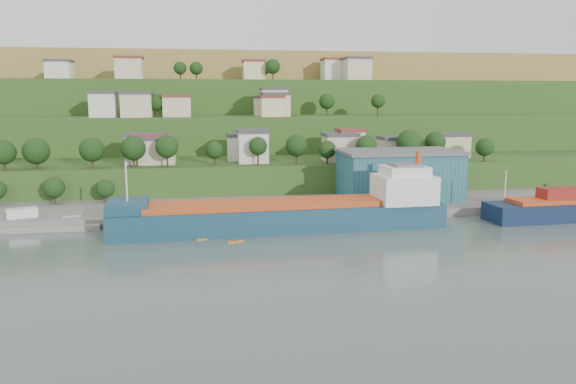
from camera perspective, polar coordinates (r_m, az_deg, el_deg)
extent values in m
plane|color=#4B5B56|center=(114.57, -2.13, -4.85)|extent=(500.00, 500.00, 0.00)
cube|color=slate|center=(144.91, 4.43, -1.79)|extent=(220.00, 26.00, 4.00)
cube|color=slate|center=(141.60, -26.00, -3.02)|extent=(40.00, 18.00, 2.40)
cube|color=#284719|center=(169.12, -4.38, -0.14)|extent=(260.00, 32.00, 20.00)
cube|color=#284719|center=(198.67, -5.08, 1.32)|extent=(280.00, 32.00, 44.00)
cube|color=#284719|center=(228.34, -5.59, 2.39)|extent=(300.00, 32.00, 70.00)
cube|color=olive|center=(301.81, -6.43, 4.14)|extent=(360.00, 120.00, 96.00)
cube|color=silver|center=(164.88, -14.41, 4.19)|extent=(9.80, 7.84, 7.65)
cube|color=#3F3F44|center=(164.55, -14.47, 5.67)|extent=(10.40, 8.44, 0.90)
cube|color=beige|center=(164.02, -13.95, 4.16)|extent=(8.94, 7.90, 7.58)
cube|color=brown|center=(163.69, -14.01, 5.64)|extent=(9.54, 8.50, 0.90)
cube|color=beige|center=(162.15, -13.15, 4.00)|extent=(9.84, 7.77, 6.81)
cube|color=#3F3F44|center=(161.83, -13.20, 5.36)|extent=(10.44, 8.37, 0.90)
cube|color=silver|center=(168.28, -4.87, 4.44)|extent=(7.46, 7.59, 6.99)
cube|color=#3F3F44|center=(167.97, -4.89, 5.79)|extent=(8.06, 8.19, 0.90)
cube|color=silver|center=(161.94, -3.61, 4.53)|extent=(8.36, 8.72, 8.51)
cube|color=#3F3F44|center=(161.59, -3.62, 6.19)|extent=(8.96, 9.32, 0.90)
cube|color=beige|center=(166.56, 5.31, 4.43)|extent=(9.41, 8.02, 7.28)
cube|color=#3F3F44|center=(166.25, 5.33, 5.84)|extent=(10.01, 8.62, 0.90)
cube|color=silver|center=(170.71, 6.33, 4.72)|extent=(7.30, 7.81, 8.34)
cube|color=brown|center=(170.38, 6.36, 6.27)|extent=(7.90, 8.41, 0.90)
cube|color=beige|center=(173.46, 10.89, 4.30)|extent=(9.41, 8.32, 6.01)
cube|color=#3F3F44|center=(173.18, 10.93, 5.44)|extent=(10.01, 8.92, 0.90)
cube|color=beige|center=(183.37, 16.22, 4.46)|extent=(9.43, 8.03, 6.61)
cube|color=#3F3F44|center=(183.09, 16.28, 5.63)|extent=(10.03, 8.63, 0.90)
cube|color=silver|center=(196.87, -18.21, 8.34)|extent=(8.28, 8.69, 7.62)
cube|color=#3F3F44|center=(196.86, -18.27, 9.58)|extent=(8.88, 9.29, 0.90)
cube|color=beige|center=(194.16, -15.09, 8.46)|extent=(9.84, 8.77, 7.44)
cube|color=#3F3F44|center=(194.14, -15.14, 9.68)|extent=(10.44, 9.37, 0.90)
cube|color=beige|center=(194.43, -11.21, 8.46)|extent=(9.12, 8.57, 6.48)
cube|color=brown|center=(194.40, -11.24, 9.55)|extent=(9.72, 9.17, 0.90)
cube|color=beige|center=(199.73, -2.13, 8.61)|extent=(8.79, 7.36, 6.13)
cube|color=#3F3F44|center=(199.70, -2.14, 9.62)|extent=(9.39, 7.96, 0.90)
cube|color=beige|center=(192.81, -1.66, 8.60)|extent=(7.67, 7.52, 6.29)
cube|color=brown|center=(192.78, -1.66, 9.67)|extent=(8.27, 8.12, 0.90)
cube|color=beige|center=(198.03, -1.44, 9.02)|extent=(8.83, 7.52, 8.99)
cube|color=#3F3F44|center=(198.04, -1.45, 10.45)|extent=(9.43, 8.12, 0.90)
cube|color=beige|center=(195.06, -1.26, 8.76)|extent=(9.27, 7.31, 7.28)
cube|color=#3F3F44|center=(195.04, -1.26, 9.96)|extent=(9.87, 7.91, 0.90)
cube|color=silver|center=(228.18, -22.21, 11.33)|extent=(8.72, 8.50, 6.27)
cube|color=#3F3F44|center=(228.36, -22.27, 12.23)|extent=(9.32, 9.10, 0.90)
cube|color=beige|center=(223.04, -15.82, 11.90)|extent=(9.73, 8.60, 7.63)
cube|color=brown|center=(223.28, -15.88, 13.00)|extent=(10.33, 9.20, 0.90)
cube|color=beige|center=(230.06, -3.51, 12.13)|extent=(8.32, 8.14, 7.33)
cube|color=brown|center=(230.27, -3.52, 13.15)|extent=(8.92, 8.74, 0.90)
cube|color=silver|center=(238.11, 4.56, 12.17)|extent=(8.46, 8.80, 8.49)
cube|color=brown|center=(238.36, 4.58, 13.30)|extent=(9.06, 9.40, 0.90)
cube|color=beige|center=(231.25, 7.04, 12.19)|extent=(9.88, 8.47, 8.41)
cube|color=#3F3F44|center=(231.51, 7.06, 13.34)|extent=(10.48, 9.07, 0.90)
cube|color=silver|center=(233.31, 6.91, 12.07)|extent=(7.58, 7.53, 7.57)
cube|color=#3F3F44|center=(233.53, 6.93, 13.11)|extent=(8.18, 8.13, 0.90)
cylinder|color=#382619|center=(162.32, -26.85, 2.51)|extent=(0.50, 0.50, 2.84)
sphere|color=black|center=(162.01, -26.94, 3.61)|extent=(6.27, 6.27, 6.27)
cylinder|color=#382619|center=(161.82, -24.14, 2.67)|extent=(0.50, 0.50, 2.71)
sphere|color=black|center=(161.50, -24.22, 3.82)|extent=(6.98, 6.98, 6.98)
cylinder|color=#382619|center=(157.51, -19.24, 2.87)|extent=(0.50, 0.50, 3.11)
sphere|color=black|center=(157.18, -19.31, 4.08)|extent=(6.50, 6.50, 6.50)
cylinder|color=#382619|center=(158.07, -15.39, 3.09)|extent=(0.50, 0.50, 3.12)
sphere|color=black|center=(157.74, -15.44, 4.32)|extent=(6.68, 6.68, 6.68)
cylinder|color=#382619|center=(154.79, -12.16, 3.21)|extent=(0.50, 0.50, 3.77)
sphere|color=black|center=(154.44, -12.21, 4.53)|extent=(6.18, 6.18, 6.18)
cylinder|color=#382619|center=(157.13, -7.46, 3.25)|extent=(0.50, 0.50, 2.74)
sphere|color=black|center=(156.85, -7.48, 4.24)|extent=(4.89, 4.89, 4.89)
cylinder|color=#382619|center=(155.73, -3.06, 3.47)|extent=(0.50, 0.50, 3.86)
sphere|color=black|center=(155.41, -3.07, 4.69)|extent=(5.07, 5.07, 5.07)
cylinder|color=#382619|center=(158.13, 0.86, 3.50)|extent=(0.50, 0.50, 3.47)
sphere|color=black|center=(157.80, 0.86, 4.74)|extent=(6.17, 6.17, 6.17)
cylinder|color=#382619|center=(158.31, 4.00, 3.35)|extent=(0.50, 0.50, 2.71)
sphere|color=black|center=(158.04, 4.01, 4.33)|extent=(4.97, 4.97, 4.97)
cylinder|color=#382619|center=(160.96, 7.92, 3.52)|extent=(0.50, 0.50, 3.44)
sphere|color=black|center=(160.64, 7.95, 4.70)|extent=(5.88, 5.88, 5.88)
cylinder|color=#382619|center=(166.19, 12.14, 3.64)|extent=(0.50, 0.50, 3.78)
sphere|color=black|center=(165.85, 12.19, 4.97)|extent=(7.20, 7.20, 7.20)
cylinder|color=#382619|center=(170.73, 14.68, 3.72)|extent=(0.50, 0.50, 3.92)
sphere|color=black|center=(170.41, 14.74, 4.94)|extent=(6.09, 6.09, 6.09)
cylinder|color=#382619|center=(173.82, 19.30, 3.40)|extent=(0.50, 0.50, 2.74)
sphere|color=black|center=(173.56, 19.35, 4.33)|extent=(5.30, 5.30, 5.30)
cylinder|color=#382619|center=(205.38, 3.96, 8.25)|extent=(0.50, 0.50, 3.47)
sphere|color=black|center=(205.33, 3.97, 9.17)|extent=(5.68, 5.68, 5.68)
cylinder|color=#382619|center=(224.10, -1.54, 11.75)|extent=(0.50, 0.50, 3.74)
sphere|color=black|center=(224.26, -1.54, 12.63)|extent=(5.79, 5.79, 5.79)
cylinder|color=#382619|center=(235.44, -2.43, 11.64)|extent=(0.50, 0.50, 3.72)
sphere|color=black|center=(235.58, -2.43, 12.46)|extent=(5.44, 5.44, 5.44)
cylinder|color=#382619|center=(201.82, 9.11, 8.19)|extent=(0.50, 0.50, 3.89)
sphere|color=black|center=(201.77, 9.13, 9.13)|extent=(4.96, 4.96, 4.96)
cylinder|color=#382619|center=(193.30, -13.16, 7.92)|extent=(0.50, 0.50, 3.32)
sphere|color=black|center=(193.24, -13.20, 8.87)|extent=(5.68, 5.68, 5.68)
cylinder|color=#382619|center=(220.05, -9.28, 11.56)|extent=(0.50, 0.50, 2.94)
sphere|color=black|center=(220.17, -9.30, 12.30)|extent=(4.97, 4.97, 4.97)
cylinder|color=#382619|center=(220.04, -10.88, 11.52)|extent=(0.50, 0.50, 3.00)
sphere|color=black|center=(220.16, -10.91, 12.26)|extent=(4.87, 4.87, 4.87)
cube|color=#143F4B|center=(122.61, -0.77, -3.12)|extent=(73.04, 14.51, 7.26)
cube|color=#BF4319|center=(121.47, -1.75, -1.20)|extent=(54.30, 11.64, 1.24)
cube|color=#143F4B|center=(121.44, -15.98, -1.38)|extent=(8.78, 11.76, 2.07)
cube|color=silver|center=(128.24, 11.70, 0.31)|extent=(12.88, 10.90, 6.22)
cube|color=silver|center=(127.65, 11.77, 2.15)|extent=(9.68, 8.69, 2.07)
cube|color=#595B5E|center=(127.48, 11.79, 2.75)|extent=(6.49, 6.49, 0.62)
cylinder|color=#BF4319|center=(128.47, 13.11, 3.31)|extent=(1.30, 1.30, 3.11)
cylinder|color=silver|center=(120.59, -16.09, 1.04)|extent=(0.39, 0.39, 8.30)
cube|color=silver|center=(121.54, -14.47, -2.40)|extent=(15.01, 12.33, 0.26)
cylinder|color=silver|center=(138.98, 21.21, 0.73)|extent=(0.30, 0.30, 6.41)
cube|color=maroon|center=(147.20, 26.09, -0.07)|extent=(11.15, 5.00, 2.38)
cube|color=#215363|center=(151.83, 11.18, 1.64)|extent=(30.04, 18.07, 12.00)
cube|color=#595B5E|center=(151.09, 11.26, 4.05)|extent=(31.04, 19.07, 0.80)
cube|color=silver|center=(138.62, -25.39, -2.10)|extent=(6.89, 4.86, 2.97)
cube|color=silver|center=(135.89, -21.01, -2.48)|extent=(4.33, 2.04, 0.83)
cube|color=orange|center=(113.10, -5.32, -5.01)|extent=(3.48, 1.37, 0.26)
sphere|color=#3F3F44|center=(113.00, -5.33, -4.80)|extent=(0.60, 0.60, 0.60)
cube|color=#C18416|center=(115.72, -8.50, -4.74)|extent=(3.31, 1.21, 0.24)
sphere|color=#3F3F44|center=(115.62, -8.50, -4.54)|extent=(0.57, 0.57, 0.57)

